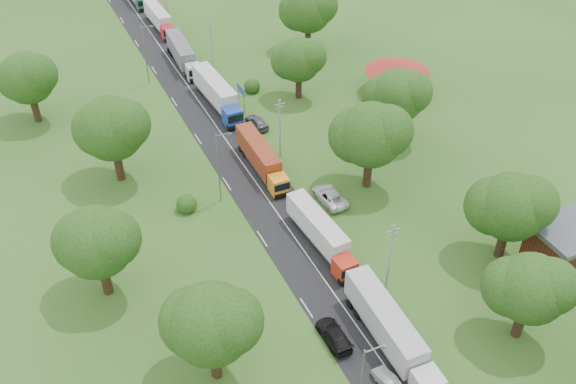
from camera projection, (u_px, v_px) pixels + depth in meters
ground at (312, 262)px, 72.88m from camera, size 260.00×260.00×0.00m
road at (247, 169)px, 87.28m from camera, size 8.00×200.00×0.04m
info_sign at (241, 93)px, 97.98m from camera, size 0.12×3.10×4.10m
pole_1 at (390, 256)px, 66.81m from camera, size 1.60×0.24×9.00m
pole_2 at (280, 127)px, 86.97m from camera, size 1.60×0.24×9.00m
pole_3 at (212, 47)px, 107.14m from camera, size 1.60×0.24×9.00m
lamp_0 at (363, 384)px, 53.32m from camera, size 2.03×0.22×10.00m
lamp_1 at (219, 165)px, 78.53m from camera, size 2.03×0.22×10.00m
lamp_2 at (146, 52)px, 103.74m from camera, size 2.03×0.22×10.00m
tree_2 at (529, 288)px, 60.64m from camera, size 8.00×8.00×10.10m
tree_3 at (510, 206)px, 69.45m from camera, size 8.80×8.80×11.07m
tree_4 at (370, 134)px, 79.73m from camera, size 9.60×9.60×12.05m
tree_5 at (397, 95)px, 88.84m from camera, size 8.80×8.80×11.07m
tree_6 at (299, 59)px, 99.14m from camera, size 8.00×8.00×10.10m
tree_7 at (308, 9)px, 112.18m from camera, size 9.60×9.60×12.05m
tree_10 at (211, 323)px, 56.41m from camera, size 8.80×8.80×11.07m
tree_11 at (96, 241)px, 64.89m from camera, size 8.80×8.80×11.07m
tree_12 at (111, 128)px, 80.91m from camera, size 9.60×9.60×12.05m
tree_13 at (27, 78)px, 93.04m from camera, size 8.80×8.80×11.07m
house_brick at (570, 245)px, 71.24m from camera, size 8.60×6.60×5.20m
house_cream at (397, 72)px, 102.21m from camera, size 10.08×10.08×5.80m
truck_0 at (390, 330)px, 62.20m from camera, size 3.03×15.08×4.17m
truck_1 at (321, 233)px, 73.89m from camera, size 2.98×13.52×3.73m
truck_2 at (261, 157)px, 85.99m from camera, size 2.45×13.66×3.79m
truck_3 at (217, 93)px, 99.47m from camera, size 3.23×15.49×4.28m
truck_4 at (182, 54)px, 110.98m from camera, size 3.19×14.47×4.00m
truck_5 at (159, 18)px, 123.55m from camera, size 2.63×13.60×3.76m
car_lane_mid at (389, 383)px, 59.18m from camera, size 1.59×4.13×1.34m
car_lane_rear at (334, 335)px, 63.54m from camera, size 2.12×5.18×1.50m
car_verge_near at (330, 196)px, 81.20m from camera, size 2.92×5.93×1.62m
car_verge_far at (257, 122)px, 95.49m from camera, size 2.51×4.96×1.62m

